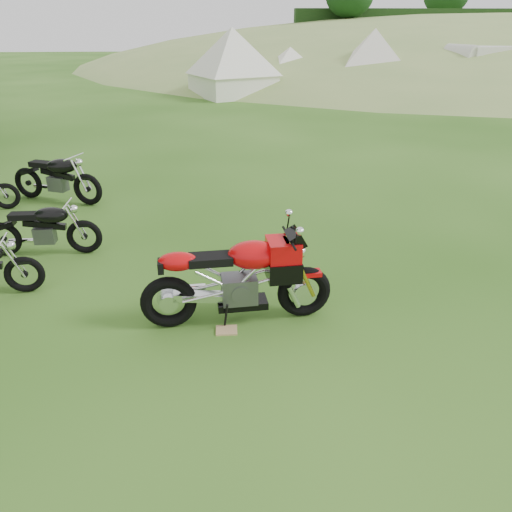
{
  "coord_description": "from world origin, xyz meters",
  "views": [
    {
      "loc": [
        -0.46,
        -5.41,
        3.44
      ],
      "look_at": [
        -0.05,
        0.4,
        0.68
      ],
      "focal_mm": 35.0,
      "sensor_mm": 36.0,
      "label": 1
    }
  ],
  "objects_px": {
    "vintage_moto_a": "(42,228)",
    "plywood_board": "(227,330)",
    "tent_left": "(233,65)",
    "tent_mid": "(290,67)",
    "tent_right": "(373,63)",
    "vintage_moto_d": "(56,177)",
    "caravan": "(488,69)",
    "sport_motorcycle": "(237,273)"
  },
  "relations": [
    {
      "from": "tent_mid",
      "to": "vintage_moto_a",
      "type": "bearing_deg",
      "value": -117.74
    },
    {
      "from": "tent_mid",
      "to": "caravan",
      "type": "bearing_deg",
      "value": -21.45
    },
    {
      "from": "plywood_board",
      "to": "vintage_moto_d",
      "type": "xyz_separation_m",
      "value": [
        -3.39,
        5.07,
        0.52
      ]
    },
    {
      "from": "caravan",
      "to": "sport_motorcycle",
      "type": "bearing_deg",
      "value": -142.1
    },
    {
      "from": "plywood_board",
      "to": "vintage_moto_d",
      "type": "height_order",
      "value": "vintage_moto_d"
    },
    {
      "from": "vintage_moto_a",
      "to": "tent_right",
      "type": "bearing_deg",
      "value": 60.51
    },
    {
      "from": "tent_left",
      "to": "caravan",
      "type": "xyz_separation_m",
      "value": [
        13.16,
        0.46,
        -0.31
      ]
    },
    {
      "from": "sport_motorcycle",
      "to": "vintage_moto_a",
      "type": "height_order",
      "value": "sport_motorcycle"
    },
    {
      "from": "tent_mid",
      "to": "tent_right",
      "type": "xyz_separation_m",
      "value": [
        4.03,
        -1.67,
        0.28
      ]
    },
    {
      "from": "vintage_moto_a",
      "to": "tent_mid",
      "type": "height_order",
      "value": "tent_mid"
    },
    {
      "from": "vintage_moto_d",
      "to": "tent_left",
      "type": "distance_m",
      "value": 16.25
    },
    {
      "from": "tent_mid",
      "to": "tent_right",
      "type": "height_order",
      "value": "tent_right"
    },
    {
      "from": "tent_mid",
      "to": "caravan",
      "type": "relative_size",
      "value": 0.54
    },
    {
      "from": "sport_motorcycle",
      "to": "vintage_moto_d",
      "type": "height_order",
      "value": "sport_motorcycle"
    },
    {
      "from": "tent_left",
      "to": "tent_mid",
      "type": "xyz_separation_m",
      "value": [
        3.15,
        2.51,
        -0.3
      ]
    },
    {
      "from": "tent_mid",
      "to": "caravan",
      "type": "distance_m",
      "value": 10.22
    },
    {
      "from": "caravan",
      "to": "tent_right",
      "type": "bearing_deg",
      "value": 157.49
    },
    {
      "from": "tent_mid",
      "to": "tent_right",
      "type": "relative_size",
      "value": 0.81
    },
    {
      "from": "vintage_moto_d",
      "to": "caravan",
      "type": "distance_m",
      "value": 23.64
    },
    {
      "from": "plywood_board",
      "to": "tent_left",
      "type": "distance_m",
      "value": 20.83
    },
    {
      "from": "caravan",
      "to": "plywood_board",
      "type": "bearing_deg",
      "value": -142.09
    },
    {
      "from": "caravan",
      "to": "vintage_moto_a",
      "type": "bearing_deg",
      "value": -150.6
    },
    {
      "from": "sport_motorcycle",
      "to": "caravan",
      "type": "bearing_deg",
      "value": 52.1
    },
    {
      "from": "sport_motorcycle",
      "to": "tent_mid",
      "type": "height_order",
      "value": "tent_mid"
    },
    {
      "from": "sport_motorcycle",
      "to": "tent_right",
      "type": "bearing_deg",
      "value": 65.37
    },
    {
      "from": "tent_right",
      "to": "vintage_moto_d",
      "type": "bearing_deg",
      "value": -113.74
    },
    {
      "from": "sport_motorcycle",
      "to": "vintage_moto_a",
      "type": "relative_size",
      "value": 1.28
    },
    {
      "from": "tent_right",
      "to": "caravan",
      "type": "relative_size",
      "value": 0.68
    },
    {
      "from": "plywood_board",
      "to": "tent_mid",
      "type": "bearing_deg",
      "value": 80.61
    },
    {
      "from": "plywood_board",
      "to": "vintage_moto_d",
      "type": "bearing_deg",
      "value": 123.8
    },
    {
      "from": "tent_left",
      "to": "vintage_moto_a",
      "type": "bearing_deg",
      "value": -125.53
    },
    {
      "from": "vintage_moto_d",
      "to": "caravan",
      "type": "relative_size",
      "value": 0.41
    },
    {
      "from": "sport_motorcycle",
      "to": "tent_left",
      "type": "relative_size",
      "value": 0.67
    },
    {
      "from": "tent_mid",
      "to": "tent_right",
      "type": "distance_m",
      "value": 4.37
    },
    {
      "from": "plywood_board",
      "to": "caravan",
      "type": "distance_m",
      "value": 25.37
    },
    {
      "from": "sport_motorcycle",
      "to": "plywood_board",
      "type": "distance_m",
      "value": 0.72
    },
    {
      "from": "tent_mid",
      "to": "plywood_board",
      "type": "bearing_deg",
      "value": -109.28
    },
    {
      "from": "vintage_moto_a",
      "to": "plywood_board",
      "type": "bearing_deg",
      "value": -40.49
    },
    {
      "from": "vintage_moto_d",
      "to": "tent_left",
      "type": "relative_size",
      "value": 0.6
    },
    {
      "from": "plywood_board",
      "to": "vintage_moto_a",
      "type": "xyz_separation_m",
      "value": [
        -2.86,
        2.42,
        0.45
      ]
    },
    {
      "from": "sport_motorcycle",
      "to": "vintage_moto_d",
      "type": "bearing_deg",
      "value": 121.5
    },
    {
      "from": "vintage_moto_a",
      "to": "tent_right",
      "type": "xyz_separation_m",
      "value": [
        10.74,
        19.17,
        0.98
      ]
    }
  ]
}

